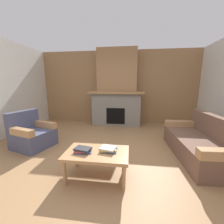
{
  "coord_description": "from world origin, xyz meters",
  "views": [
    {
      "loc": [
        0.48,
        -2.55,
        1.49
      ],
      "look_at": [
        0.03,
        1.0,
        0.77
      ],
      "focal_mm": 22.7,
      "sensor_mm": 36.0,
      "label": 1
    }
  ],
  "objects_px": {
    "fireplace": "(117,93)",
    "coffee_table": "(97,155)",
    "couch": "(200,144)",
    "armchair": "(32,135)"
  },
  "relations": [
    {
      "from": "armchair",
      "to": "coffee_table",
      "type": "height_order",
      "value": "armchair"
    },
    {
      "from": "fireplace",
      "to": "coffee_table",
      "type": "bearing_deg",
      "value": -90.3
    },
    {
      "from": "couch",
      "to": "armchair",
      "type": "bearing_deg",
      "value": 179.67
    },
    {
      "from": "fireplace",
      "to": "coffee_table",
      "type": "relative_size",
      "value": 2.7
    },
    {
      "from": "fireplace",
      "to": "couch",
      "type": "distance_m",
      "value": 3.11
    },
    {
      "from": "couch",
      "to": "coffee_table",
      "type": "height_order",
      "value": "couch"
    },
    {
      "from": "couch",
      "to": "coffee_table",
      "type": "distance_m",
      "value": 2.15
    },
    {
      "from": "fireplace",
      "to": "coffee_table",
      "type": "height_order",
      "value": "fireplace"
    },
    {
      "from": "fireplace",
      "to": "couch",
      "type": "xyz_separation_m",
      "value": [
        1.93,
        -2.27,
        -0.88
      ]
    },
    {
      "from": "couch",
      "to": "armchair",
      "type": "xyz_separation_m",
      "value": [
        -3.74,
        0.02,
        0.01
      ]
    }
  ]
}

